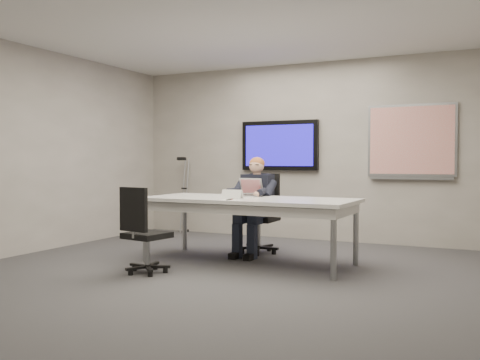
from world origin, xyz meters
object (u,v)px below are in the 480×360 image
at_px(conference_table, 248,205).
at_px(laptop, 248,192).
at_px(office_chair_near, 144,247).
at_px(seated_person, 252,216).
at_px(office_chair_far, 260,228).

relative_size(conference_table, laptop, 7.72).
bearing_deg(office_chair_near, seated_person, -101.74).
relative_size(office_chair_near, laptop, 2.85).
bearing_deg(seated_person, laptop, -78.36).
relative_size(office_chair_far, laptop, 3.19).
height_order(office_chair_far, seated_person, seated_person).
bearing_deg(office_chair_far, office_chair_near, -109.31).
distance_m(office_chair_far, seated_person, 0.31).
bearing_deg(seated_person, conference_table, -70.76).
height_order(office_chair_near, laptop, laptop).
bearing_deg(office_chair_far, laptop, -85.39).
distance_m(office_chair_far, office_chair_near, 1.90).
height_order(seated_person, laptop, seated_person).
relative_size(office_chair_far, seated_person, 0.83).
bearing_deg(conference_table, seated_person, 110.39).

